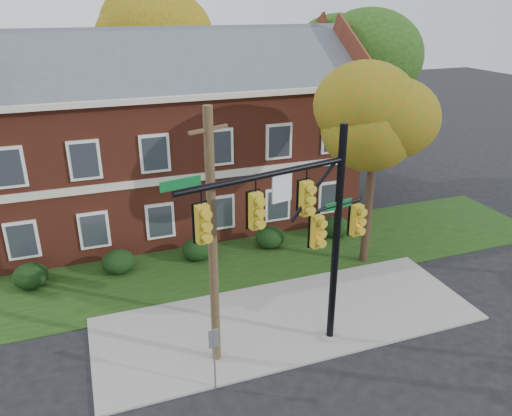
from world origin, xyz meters
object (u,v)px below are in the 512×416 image
object	(u,v)px
hedge_left	(118,262)
tree_right_rear	(359,53)
sign_post	(214,349)
tree_near_right	(384,115)
utility_pole	(213,244)
traffic_signal	(303,224)
hedge_far_left	(30,276)
tree_far_rear	(163,36)
hedge_center	(198,249)
hedge_right	(270,237)
apartment_building	(169,126)
hedge_far_right	(335,227)

from	to	relation	value
hedge_left	tree_right_rear	world-z (taller)	tree_right_rear
sign_post	tree_near_right	bearing A→B (deg)	24.43
tree_right_rear	utility_pole	distance (m)	18.40
traffic_signal	utility_pole	xyz separation A→B (m)	(-2.64, 0.62, -0.50)
utility_pole	hedge_far_left	bearing A→B (deg)	107.55
hedge_far_left	hedge_left	bearing A→B (deg)	0.00
hedge_far_left	tree_near_right	xyz separation A→B (m)	(14.22, -2.83, 6.14)
tree_far_rear	sign_post	world-z (taller)	tree_far_rear
hedge_far_left	hedge_center	xyz separation A→B (m)	(7.00, 0.00, 0.00)
hedge_right	tree_far_rear	size ratio (longest dim) A/B	0.12
apartment_building	hedge_left	xyz separation A→B (m)	(-3.50, -5.25, -4.46)
hedge_far_right	utility_pole	distance (m)	11.26
hedge_left	hedge_right	world-z (taller)	same
apartment_building	tree_far_rear	world-z (taller)	tree_far_rear
tree_right_rear	tree_far_rear	distance (m)	12.20
apartment_building	sign_post	xyz separation A→B (m)	(-1.48, -13.46, -3.52)
tree_near_right	sign_post	size ratio (longest dim) A/B	3.97
apartment_building	traffic_signal	distance (m)	12.89
hedge_right	utility_pole	distance (m)	9.08
hedge_right	tree_right_rear	bearing A→B (deg)	38.02
tree_far_rear	utility_pole	xyz separation A→B (m)	(-2.42, -20.01, -4.61)
utility_pole	tree_right_rear	bearing A→B (deg)	23.40
hedge_left	utility_pole	world-z (taller)	utility_pole
hedge_right	utility_pole	size ratio (longest dim) A/B	0.17
hedge_far_left	hedge_center	world-z (taller)	same
hedge_far_left	tree_right_rear	xyz separation A→B (m)	(18.31, 6.11, 7.60)
tree_near_right	tree_right_rear	xyz separation A→B (m)	(4.09, 8.95, 1.45)
hedge_far_left	hedge_far_right	size ratio (longest dim) A/B	1.00
hedge_center	hedge_right	xyz separation A→B (m)	(3.50, 0.00, 0.00)
hedge_center	tree_right_rear	world-z (taller)	tree_right_rear
tree_near_right	traffic_signal	distance (m)	7.61
tree_near_right	apartment_building	bearing A→B (deg)	131.77
tree_right_rear	utility_pole	world-z (taller)	tree_right_rear
apartment_building	tree_near_right	bearing A→B (deg)	-48.23
hedge_far_left	hedge_center	distance (m)	7.00
hedge_center	traffic_signal	bearing A→B (deg)	-78.27
hedge_far_left	tree_far_rear	distance (m)	17.61
hedge_right	tree_far_rear	world-z (taller)	tree_far_rear
hedge_far_right	hedge_left	bearing A→B (deg)	180.00
hedge_right	hedge_far_right	size ratio (longest dim) A/B	1.00
hedge_right	tree_far_rear	bearing A→B (deg)	99.36
utility_pole	sign_post	distance (m)	3.08
traffic_signal	sign_post	size ratio (longest dim) A/B	3.53
utility_pole	sign_post	size ratio (longest dim) A/B	3.86
tree_near_right	tree_far_rear	size ratio (longest dim) A/B	0.74
tree_near_right	tree_far_rear	bearing A→B (deg)	110.27
hedge_far_left	hedge_far_right	xyz separation A→B (m)	(14.00, 0.00, 0.00)
hedge_far_right	sign_post	distance (m)	11.84
hedge_right	tree_right_rear	xyz separation A→B (m)	(7.81, 6.11, 7.60)
hedge_left	hedge_far_right	world-z (taller)	same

